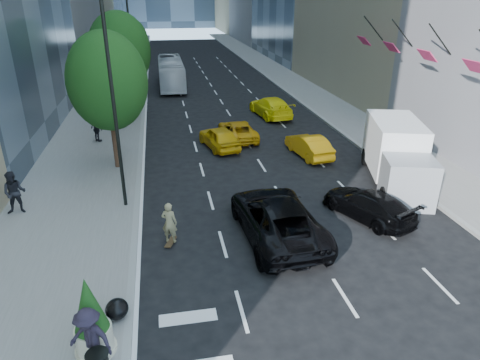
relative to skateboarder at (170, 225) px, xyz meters
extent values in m
plane|color=black|center=(4.55, -0.40, -0.86)|extent=(160.00, 160.00, 0.00)
cube|color=slate|center=(-4.45, 29.60, -0.79)|extent=(6.00, 120.00, 0.15)
cube|color=slate|center=(14.55, 29.60, -0.79)|extent=(4.00, 120.00, 0.15)
cylinder|color=black|center=(-1.95, 3.60, 4.29)|extent=(0.16, 0.16, 10.00)
cylinder|color=black|center=(-1.95, 21.60, 4.29)|extent=(0.16, 0.16, 10.00)
cylinder|color=black|center=(-2.65, 8.60, 0.86)|extent=(0.30, 0.30, 3.15)
ellipsoid|color=#103A11|center=(-2.65, 8.60, 4.12)|extent=(4.20, 4.20, 5.25)
cylinder|color=black|center=(-2.65, 18.60, 0.98)|extent=(0.30, 0.30, 3.38)
ellipsoid|color=#103A11|center=(-2.65, 18.60, 4.46)|extent=(4.50, 4.50, 5.62)
cylinder|color=black|center=(-2.65, 31.60, 0.75)|extent=(0.30, 0.30, 2.93)
ellipsoid|color=#103A11|center=(-2.65, 31.60, 3.77)|extent=(3.90, 3.90, 4.88)
cylinder|color=black|center=(-1.85, 39.60, 1.89)|extent=(0.14, 0.14, 5.20)
imported|color=black|center=(-1.85, 39.60, 3.49)|extent=(2.48, 0.53, 1.00)
cube|color=#BB2B5A|center=(15.05, 3.60, 5.14)|extent=(0.64, 1.30, 0.64)
cylinder|color=black|center=(15.70, 7.60, 5.99)|extent=(1.75, 0.08, 1.75)
cube|color=#BB2B5A|center=(15.05, 7.60, 5.14)|extent=(0.64, 1.30, 0.64)
cylinder|color=black|center=(15.70, 11.60, 5.99)|extent=(1.75, 0.08, 1.75)
cube|color=#BB2B5A|center=(15.05, 11.60, 5.14)|extent=(0.64, 1.30, 0.64)
cylinder|color=black|center=(15.70, 15.60, 5.99)|extent=(1.75, 0.08, 1.75)
cube|color=#BB2B5A|center=(15.05, 15.60, 5.14)|extent=(0.64, 1.30, 0.64)
imported|color=#857B53|center=(0.00, 0.00, 0.00)|extent=(0.73, 0.61, 1.72)
imported|color=black|center=(4.34, -0.17, 0.00)|extent=(3.18, 6.34, 1.72)
imported|color=black|center=(8.74, 0.60, -0.21)|extent=(3.45, 4.82, 1.30)
imported|color=#D59F0B|center=(3.57, 11.10, -0.16)|extent=(2.57, 4.41, 1.41)
imported|color=#FDA70D|center=(8.75, 8.60, -0.19)|extent=(1.98, 4.23, 1.34)
imported|color=#D1940B|center=(5.05, 12.60, -0.23)|extent=(2.30, 4.64, 1.27)
imported|color=#FFEC0D|center=(8.75, 17.95, -0.08)|extent=(2.88, 5.60, 1.55)
imported|color=white|center=(1.35, 31.25, 0.61)|extent=(2.51, 10.60, 2.95)
cube|color=white|center=(12.09, 4.74, 0.96)|extent=(3.56, 5.02, 2.66)
cube|color=gray|center=(11.14, 1.52, 0.27)|extent=(2.73, 2.53, 2.27)
cylinder|color=black|center=(10.03, 1.44, -0.37)|extent=(0.61, 1.04, 0.99)
cylinder|color=black|center=(12.02, 0.85, -0.37)|extent=(0.61, 1.04, 0.99)
cylinder|color=black|center=(11.54, 6.54, -0.37)|extent=(0.61, 1.04, 0.99)
cylinder|color=black|center=(13.53, 5.96, -0.37)|extent=(0.61, 1.04, 0.99)
imported|color=black|center=(-6.65, 3.68, 0.28)|extent=(0.99, 0.78, 1.99)
imported|color=black|center=(-4.25, 13.44, 0.15)|extent=(1.02, 1.00, 1.72)
imported|color=black|center=(-2.25, -5.94, 0.22)|extent=(1.38, 1.13, 1.86)
cylinder|color=beige|center=(-2.26, -5.40, -0.30)|extent=(1.02, 1.02, 0.81)
cone|color=#103A11|center=(-2.26, -5.40, 0.92)|extent=(0.92, 0.92, 1.63)
ellipsoid|color=black|center=(-1.77, -4.12, -0.41)|extent=(0.70, 0.77, 0.60)
ellipsoid|color=black|center=(-2.32, -4.56, -0.45)|extent=(0.61, 0.68, 0.52)
camera|label=1|loc=(0.00, -14.96, 8.47)|focal=32.00mm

